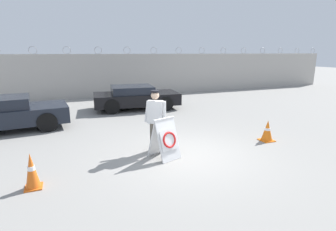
{
  "coord_description": "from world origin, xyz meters",
  "views": [
    {
      "loc": [
        -3.07,
        -6.32,
        2.87
      ],
      "look_at": [
        -0.12,
        1.16,
        0.92
      ],
      "focal_mm": 28.0,
      "sensor_mm": 36.0,
      "label": 1
    }
  ],
  "objects_px": {
    "traffic_cone_near": "(32,171)",
    "traffic_cone_mid": "(267,131)",
    "security_guard": "(155,118)",
    "barricade_sign": "(165,138)",
    "parked_car_front_coupe": "(5,114)",
    "parked_car_rear_sedan": "(136,97)"
  },
  "relations": [
    {
      "from": "traffic_cone_mid",
      "to": "traffic_cone_near",
      "type": "bearing_deg",
      "value": -174.84
    },
    {
      "from": "security_guard",
      "to": "parked_car_rear_sedan",
      "type": "height_order",
      "value": "security_guard"
    },
    {
      "from": "traffic_cone_near",
      "to": "parked_car_rear_sedan",
      "type": "relative_size",
      "value": 0.18
    },
    {
      "from": "barricade_sign",
      "to": "security_guard",
      "type": "xyz_separation_m",
      "value": [
        -0.08,
        0.6,
        0.46
      ]
    },
    {
      "from": "security_guard",
      "to": "traffic_cone_mid",
      "type": "xyz_separation_m",
      "value": [
        3.73,
        -0.49,
        -0.68
      ]
    },
    {
      "from": "parked_car_front_coupe",
      "to": "parked_car_rear_sedan",
      "type": "xyz_separation_m",
      "value": [
        5.5,
        1.98,
        -0.02
      ]
    },
    {
      "from": "barricade_sign",
      "to": "traffic_cone_near",
      "type": "bearing_deg",
      "value": 169.61
    },
    {
      "from": "parked_car_front_coupe",
      "to": "parked_car_rear_sedan",
      "type": "height_order",
      "value": "parked_car_front_coupe"
    },
    {
      "from": "security_guard",
      "to": "traffic_cone_near",
      "type": "relative_size",
      "value": 2.26
    },
    {
      "from": "barricade_sign",
      "to": "parked_car_front_coupe",
      "type": "relative_size",
      "value": 0.26
    },
    {
      "from": "traffic_cone_near",
      "to": "traffic_cone_mid",
      "type": "bearing_deg",
      "value": 5.16
    },
    {
      "from": "traffic_cone_near",
      "to": "traffic_cone_mid",
      "type": "height_order",
      "value": "traffic_cone_near"
    },
    {
      "from": "security_guard",
      "to": "barricade_sign",
      "type": "bearing_deg",
      "value": 130.85
    },
    {
      "from": "parked_car_front_coupe",
      "to": "traffic_cone_mid",
      "type": "bearing_deg",
      "value": -33.84
    },
    {
      "from": "traffic_cone_near",
      "to": "parked_car_front_coupe",
      "type": "height_order",
      "value": "parked_car_front_coupe"
    },
    {
      "from": "parked_car_front_coupe",
      "to": "security_guard",
      "type": "bearing_deg",
      "value": -46.83
    },
    {
      "from": "traffic_cone_near",
      "to": "parked_car_rear_sedan",
      "type": "height_order",
      "value": "parked_car_rear_sedan"
    },
    {
      "from": "security_guard",
      "to": "traffic_cone_near",
      "type": "xyz_separation_m",
      "value": [
        -3.18,
        -1.12,
        -0.62
      ]
    },
    {
      "from": "barricade_sign",
      "to": "security_guard",
      "type": "height_order",
      "value": "security_guard"
    },
    {
      "from": "parked_car_front_coupe",
      "to": "traffic_cone_near",
      "type": "bearing_deg",
      "value": -80.53
    },
    {
      "from": "parked_car_front_coupe",
      "to": "parked_car_rear_sedan",
      "type": "distance_m",
      "value": 5.84
    },
    {
      "from": "parked_car_rear_sedan",
      "to": "barricade_sign",
      "type": "bearing_deg",
      "value": -92.19
    }
  ]
}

